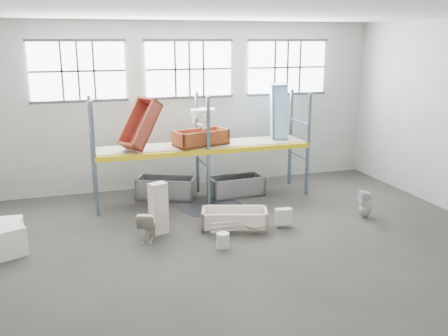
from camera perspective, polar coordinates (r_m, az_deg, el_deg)
name	(u,v)px	position (r m, az deg, el deg)	size (l,w,h in m)	color
floor	(244,246)	(11.13, 2.37, -9.13)	(12.00, 10.00, 0.10)	#44403A
ceiling	(247,8)	(10.20, 2.69, 18.09)	(12.00, 10.00, 0.10)	silver
wall_back	(189,105)	(15.15, -4.10, 7.29)	(12.00, 0.10, 5.00)	#9E9D92
wall_front	(395,213)	(6.04, 19.26, -4.94)	(12.00, 0.10, 5.00)	#B4B3A6
window_left	(78,71)	(14.52, -16.66, 10.77)	(2.60, 0.04, 1.60)	white
window_mid	(189,69)	(14.94, -4.08, 11.43)	(2.60, 0.04, 1.60)	white
window_right	(287,67)	(16.00, 7.36, 11.56)	(2.60, 0.04, 1.60)	white
rack_upright_la	(95,160)	(12.81, -14.85, 0.92)	(0.08, 0.08, 3.00)	slate
rack_upright_lb	(92,150)	(13.98, -15.13, 2.03)	(0.08, 0.08, 3.00)	slate
rack_upright_ma	(208,152)	(13.27, -1.83, 1.88)	(0.08, 0.08, 3.00)	slate
rack_upright_mb	(197,143)	(14.40, -3.14, 2.89)	(0.08, 0.08, 3.00)	slate
rack_upright_ra	(308,145)	(14.36, 9.77, 2.66)	(0.08, 0.08, 3.00)	slate
rack_upright_rb	(290,137)	(15.41, 7.74, 3.56)	(0.08, 0.08, 3.00)	slate
rack_beam_front	(208,152)	(13.27, -1.83, 1.88)	(6.00, 0.10, 0.14)	yellow
rack_beam_back	(197,143)	(14.40, -3.14, 2.89)	(6.00, 0.10, 0.14)	yellow
shelf_deck	(203,145)	(13.82, -2.51, 2.73)	(5.90, 1.10, 0.03)	gray
wet_patch	(211,207)	(13.50, -1.55, -4.51)	(1.80, 1.80, 0.00)	black
bathtub_beige	(234,219)	(11.94, 1.23, -5.95)	(1.58, 0.74, 0.46)	beige
cistern_spare	(284,216)	(12.07, 6.97, -5.59)	(0.40, 0.19, 0.38)	beige
sink_in_tub	(254,227)	(11.69, 3.55, -6.83)	(0.47, 0.47, 0.16)	beige
toilet_beige	(148,225)	(11.36, -8.87, -6.61)	(0.39, 0.68, 0.70)	beige
cistern_tall	(158,208)	(11.59, -7.66, -4.70)	(0.40, 0.26, 1.24)	beige
toilet_white	(365,204)	(13.12, 16.16, -4.04)	(0.32, 0.33, 0.72)	silver
steel_tub_left	(166,188)	(14.24, -6.73, -2.31)	(1.66, 0.77, 0.61)	#ADB1B6
steel_tub_right	(236,186)	(14.37, 1.40, -2.11)	(1.57, 0.73, 0.58)	#9FA1A6
rust_tub_flat	(201,137)	(13.62, -2.72, 3.57)	(1.49, 0.70, 0.42)	#9B3719
rust_tub_tilted	(140,124)	(13.16, -9.77, 5.09)	(1.41, 0.66, 0.40)	#9B3623
sink_on_shelf	(203,129)	(13.41, -2.46, 4.60)	(0.67, 0.52, 0.59)	white
blue_tub_upright	(279,111)	(14.68, 6.40, 6.59)	(1.61, 0.76, 0.45)	#94BCED
bucket	(223,240)	(10.89, -0.14, -8.43)	(0.28, 0.28, 0.33)	beige
carton_near	(6,241)	(11.44, -24.10, -7.81)	(0.73, 0.63, 0.63)	white
carton_far	(9,228)	(12.42, -23.75, -6.46)	(0.54, 0.54, 0.45)	white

